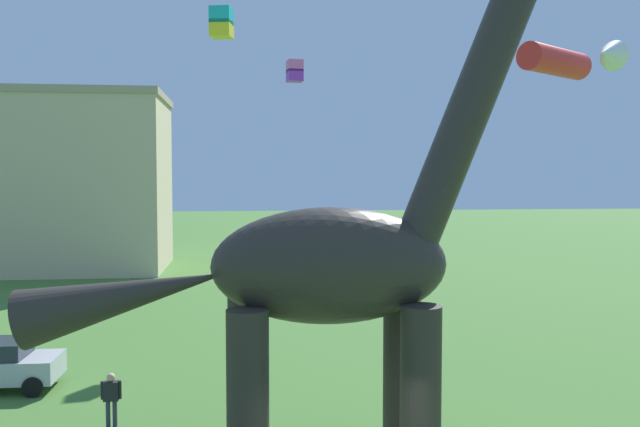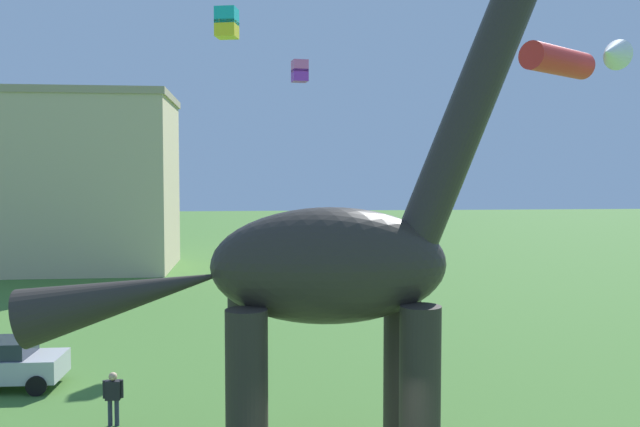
# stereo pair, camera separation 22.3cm
# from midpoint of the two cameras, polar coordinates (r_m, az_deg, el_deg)

# --- Properties ---
(dinosaur_sculpture) EXTENTS (12.41, 2.63, 12.97)m
(dinosaur_sculpture) POSITION_cam_midpoint_polar(r_m,az_deg,el_deg) (15.00, 1.04, -4.48)
(dinosaur_sculpture) COLOR #2D2823
(dinosaur_sculpture) RESTS_ON ground_plane
(person_strolling_adult) EXTENTS (0.55, 0.24, 1.46)m
(person_strolling_adult) POSITION_cam_midpoint_polar(r_m,az_deg,el_deg) (19.25, -16.96, -14.52)
(person_strolling_adult) COLOR #2D3347
(person_strolling_adult) RESTS_ON ground_plane
(person_watching_child) EXTENTS (0.56, 0.25, 1.49)m
(person_watching_child) POSITION_cam_midpoint_polar(r_m,az_deg,el_deg) (24.82, 8.45, -10.35)
(person_watching_child) COLOR #2D3347
(person_watching_child) RESTS_ON ground_plane
(kite_near_high) EXTENTS (2.78, 2.92, 0.82)m
(kite_near_high) POSITION_cam_midpoint_polar(r_m,az_deg,el_deg) (20.30, 20.85, 12.23)
(kite_near_high) COLOR red
(kite_mid_right) EXTENTS (1.19, 1.19, 1.41)m
(kite_mid_right) POSITION_cam_midpoint_polar(r_m,az_deg,el_deg) (33.56, -7.79, 15.86)
(kite_mid_right) COLOR #19B2B7
(kite_mid_left) EXTENTS (0.82, 0.82, 1.03)m
(kite_mid_left) POSITION_cam_midpoint_polar(r_m,az_deg,el_deg) (32.99, -1.55, 12.09)
(kite_mid_left) COLOR pink
(background_building_block) EXTENTS (15.60, 9.94, 12.64)m
(background_building_block) POSITION_cam_midpoint_polar(r_m,az_deg,el_deg) (51.47, -20.91, 2.54)
(background_building_block) COLOR #CCB78E
(background_building_block) RESTS_ON ground_plane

